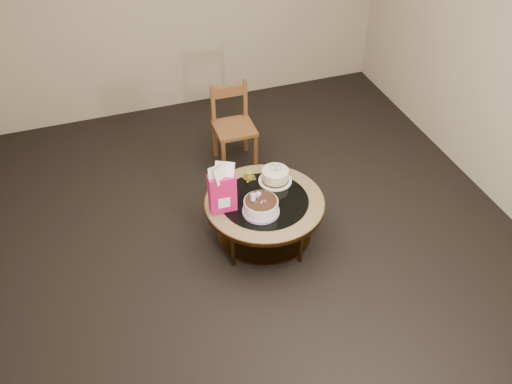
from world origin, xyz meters
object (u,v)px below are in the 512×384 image
object	(u,v)px
cream_cake	(275,176)
dining_chair	(233,125)
decorated_cake	(261,207)
gift_bag	(222,188)
coffee_table	(264,207)

from	to	relation	value
cream_cake	dining_chair	bearing A→B (deg)	112.57
cream_cake	decorated_cake	bearing A→B (deg)	-108.05
dining_chair	gift_bag	bearing A→B (deg)	-110.06
coffee_table	gift_bag	distance (m)	0.46
gift_bag	decorated_cake	bearing A→B (deg)	-25.07
cream_cake	dining_chair	distance (m)	1.01
decorated_cake	gift_bag	bearing A→B (deg)	151.86
cream_cake	dining_chair	world-z (taller)	dining_chair
gift_bag	dining_chair	size ratio (longest dim) A/B	0.51
cream_cake	gift_bag	distance (m)	0.58
coffee_table	decorated_cake	xyz separation A→B (m)	(-0.08, -0.13, 0.14)
dining_chair	decorated_cake	bearing A→B (deg)	-96.78
decorated_cake	dining_chair	world-z (taller)	dining_chair
decorated_cake	gift_bag	distance (m)	0.35
cream_cake	dining_chair	xyz separation A→B (m)	(-0.07, 1.00, -0.09)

